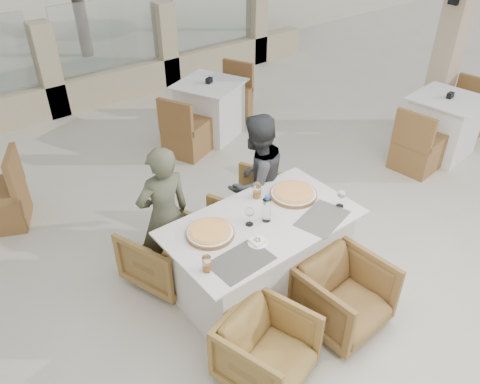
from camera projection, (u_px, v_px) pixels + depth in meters
ground at (255, 295)px, 4.17m from camera, size 80.00×80.00×0.00m
perimeter_wall_far at (47, 64)px, 6.83m from camera, size 10.00×0.34×1.60m
lantern_pillar at (446, 60)px, 6.40m from camera, size 0.34×0.34×2.00m
dining_table at (262, 257)px, 4.02m from camera, size 1.60×0.90×0.77m
placemat_near_left at (241, 261)px, 3.41m from camera, size 0.46×0.32×0.00m
placemat_near_right at (322, 218)px, 3.84m from camera, size 0.51×0.41×0.00m
pizza_left at (210, 232)px, 3.65m from camera, size 0.46×0.46×0.05m
pizza_right at (293, 193)px, 4.09m from camera, size 0.55×0.55×0.05m
water_bottle at (267, 208)px, 3.75m from camera, size 0.08×0.08×0.24m
wine_glass_centre at (250, 215)px, 3.72m from camera, size 0.09×0.09×0.18m
wine_glass_corner at (341, 197)px, 3.93m from camera, size 0.10×0.10×0.18m
beer_glass_left at (207, 264)px, 3.30m from camera, size 0.07×0.07×0.13m
beer_glass_right at (257, 191)px, 4.05m from camera, size 0.09×0.09×0.14m
olive_dish at (257, 241)px, 3.57m from camera, size 0.13×0.13×0.04m
armchair_far_left at (165, 251)px, 4.22m from camera, size 0.81×0.82×0.59m
armchair_far_right at (255, 212)px, 4.64m from camera, size 0.95×0.96×0.66m
armchair_near_left at (267, 350)px, 3.36m from camera, size 0.75×0.76×0.56m
armchair_near_right at (343, 295)px, 3.76m from camera, size 0.69×0.70×0.61m
diner_left at (165, 215)px, 4.04m from camera, size 0.50×0.35×1.33m
diner_right at (256, 181)px, 4.46m from camera, size 0.71×0.58×1.36m
bg_table_b at (210, 109)px, 6.52m from camera, size 1.83×1.42×0.77m
bg_table_c at (442, 126)px, 6.10m from camera, size 1.72×0.99×0.77m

